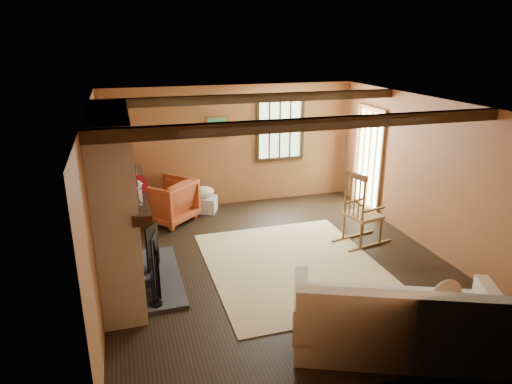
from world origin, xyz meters
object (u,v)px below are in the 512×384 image
object	(u,v)px
fireplace	(119,209)
rocking_chair	(361,213)
laundry_basket	(203,204)
armchair	(167,201)
sofa	(396,324)

from	to	relation	value
fireplace	rocking_chair	bearing A→B (deg)	3.92
laundry_basket	fireplace	bearing A→B (deg)	-122.55
fireplace	laundry_basket	size ratio (longest dim) A/B	4.80
fireplace	armchair	distance (m)	2.39
sofa	armchair	world-z (taller)	sofa
rocking_chair	armchair	size ratio (longest dim) A/B	1.41
armchair	fireplace	bearing A→B (deg)	24.97
sofa	laundry_basket	distance (m)	4.90
fireplace	rocking_chair	distance (m)	3.83
laundry_basket	armchair	size ratio (longest dim) A/B	0.57
laundry_basket	armchair	world-z (taller)	armchair
fireplace	rocking_chair	world-z (taller)	fireplace
sofa	armchair	size ratio (longest dim) A/B	2.73
rocking_chair	armchair	distance (m)	3.49
rocking_chair	sofa	distance (m)	2.77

